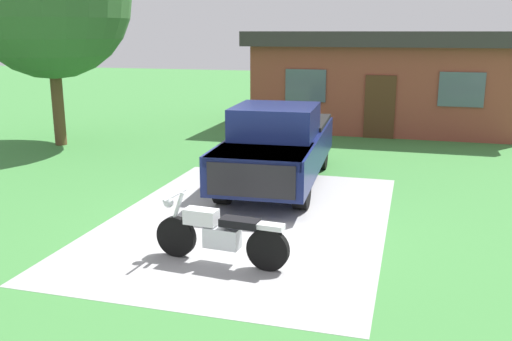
{
  "coord_description": "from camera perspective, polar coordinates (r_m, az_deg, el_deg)",
  "views": [
    {
      "loc": [
        2.9,
        -9.78,
        3.52
      ],
      "look_at": [
        0.06,
        0.32,
        0.9
      ],
      "focal_mm": 39.4,
      "sensor_mm": 36.0,
      "label": 1
    }
  ],
  "objects": [
    {
      "name": "motorcycle",
      "position": [
        8.72,
        -3.71,
        -6.45
      ],
      "size": [
        2.21,
        0.7,
        1.09
      ],
      "color": "black",
      "rests_on": "ground"
    },
    {
      "name": "driveway_pad",
      "position": [
        10.79,
        -0.78,
        -5.01
      ],
      "size": [
        5.16,
        7.49,
        0.01
      ],
      "primitive_type": "cube",
      "color": "#A1A1A1",
      "rests_on": "ground"
    },
    {
      "name": "ground_plane",
      "position": [
        10.79,
        -0.78,
        -5.02
      ],
      "size": [
        80.0,
        80.0,
        0.0
      ],
      "primitive_type": "plane",
      "color": "#3D7F3B"
    },
    {
      "name": "pickup_truck",
      "position": [
        13.16,
        2.32,
        2.75
      ],
      "size": [
        2.28,
        5.72,
        1.9
      ],
      "color": "black",
      "rests_on": "ground"
    },
    {
      "name": "neighbor_house",
      "position": [
        21.67,
        12.97,
        9.08
      ],
      "size": [
        9.6,
        5.6,
        3.5
      ],
      "color": "brown",
      "rests_on": "ground"
    }
  ]
}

